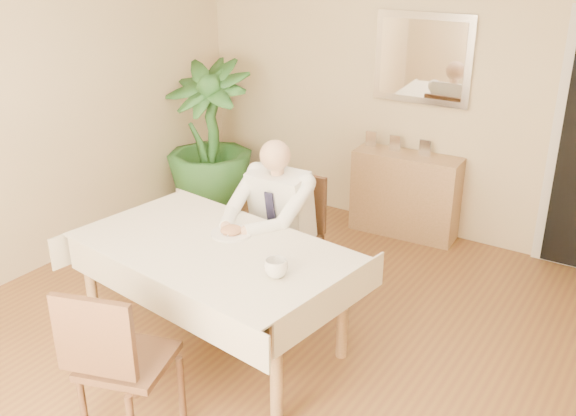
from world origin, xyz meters
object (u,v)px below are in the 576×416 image
Objects in this scene: chair_far at (291,229)px; sideboard at (405,194)px; potted_palm at (209,139)px; seated_man at (268,221)px; dining_table at (213,258)px; coffee_mug at (276,268)px; chair_near at (115,357)px.

sideboard is (0.29, 1.44, -0.14)m from chair_far.
potted_palm is (-1.51, 0.92, 0.21)m from chair_far.
seated_man is (0.00, -0.29, 0.17)m from chair_far.
dining_table is 0.59m from seated_man.
coffee_mug is at bearing -87.40° from sideboard.
chair_far is 1.78m from potted_palm.
dining_table is at bearing -49.90° from potted_palm.
chair_far reaches higher than chair_near.
sideboard is at bearing 80.61° from seated_man.
dining_table is 2.35m from potted_palm.
coffee_mug reaches higher than sideboard.
sideboard is at bearing 68.45° from chair_near.
coffee_mug is (0.55, -0.11, 0.14)m from dining_table.
chair_near is 0.96m from coffee_mug.
chair_near is 3.15m from potted_palm.
seated_man is at bearing 97.13° from dining_table.
chair_far is at bearing -31.15° from potted_palm.
potted_palm is at bearing 145.40° from chair_far.
chair_far reaches higher than coffee_mug.
chair_far is 6.98× the size of coffee_mug.
potted_palm is at bearing 137.18° from coffee_mug.
sideboard is at bearing 96.10° from coffee_mug.
seated_man is 9.44× the size of coffee_mug.
potted_palm is at bearing 141.48° from seated_man.
potted_palm reaches higher than chair_far.
sideboard is (0.20, 3.23, -0.14)m from chair_near.
coffee_mug is 2.49m from sideboard.
potted_palm reaches higher than coffee_mug.
coffee_mug is (0.55, -0.99, 0.29)m from chair_far.
dining_table is at bearing 168.52° from coffee_mug.
seated_man is at bearing -102.89° from sideboard.
chair_far is 0.98× the size of sideboard.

